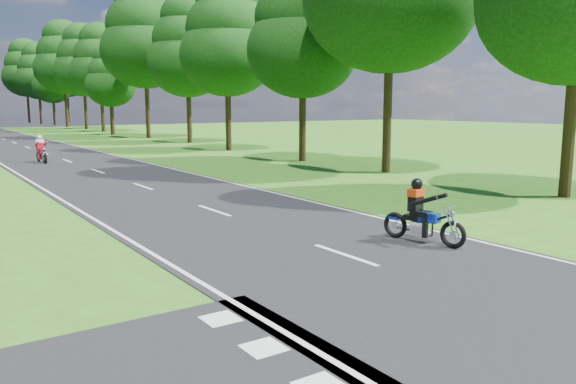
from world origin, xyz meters
TOP-DOWN VIEW (x-y plane):
  - ground at (0.00, 0.00)m, footprint 160.00×160.00m
  - main_road at (0.00, 50.00)m, footprint 7.00×140.00m
  - road_markings at (-0.14, 48.13)m, footprint 7.40×140.00m
  - rider_near_blue at (2.14, 1.81)m, footprint 0.96×1.85m
  - rider_far_red at (-1.36, 25.81)m, footprint 0.64×1.80m

SIDE VIEW (x-z plane):
  - ground at x=0.00m, z-range 0.00..0.00m
  - main_road at x=0.00m, z-range 0.00..0.02m
  - road_markings at x=-0.14m, z-range 0.02..0.03m
  - rider_near_blue at x=2.14m, z-range 0.02..1.49m
  - rider_far_red at x=-1.36m, z-range 0.02..1.51m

